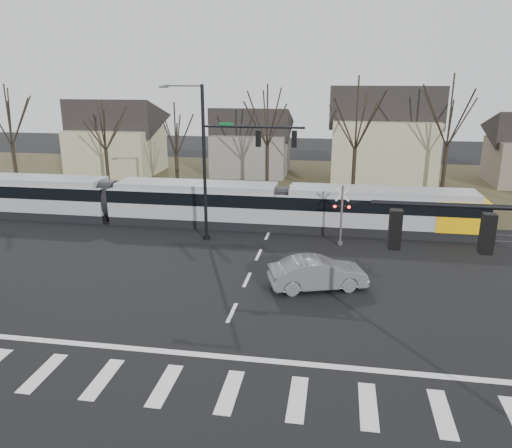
# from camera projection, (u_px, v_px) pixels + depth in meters

# --- Properties ---
(ground) EXTENTS (140.00, 140.00, 0.00)m
(ground) POSITION_uv_depth(u_px,v_px,m) (222.00, 334.00, 21.61)
(ground) COLOR black
(grass_verge) EXTENTS (140.00, 28.00, 0.01)m
(grass_verge) POSITION_uv_depth(u_px,v_px,m) (292.00, 182.00, 51.84)
(grass_verge) COLOR #38331E
(grass_verge) RESTS_ON ground
(crosswalk) EXTENTS (27.00, 2.60, 0.01)m
(crosswalk) POSITION_uv_depth(u_px,v_px,m) (197.00, 388.00, 17.82)
(crosswalk) COLOR silver
(crosswalk) RESTS_ON ground
(stop_line) EXTENTS (28.00, 0.35, 0.01)m
(stop_line) POSITION_uv_depth(u_px,v_px,m) (212.00, 356.00, 19.90)
(stop_line) COLOR silver
(stop_line) RESTS_ON ground
(lane_dashes) EXTENTS (0.18, 30.00, 0.01)m
(lane_dashes) POSITION_uv_depth(u_px,v_px,m) (271.00, 227.00, 36.72)
(lane_dashes) COLOR silver
(lane_dashes) RESTS_ON ground
(rail_pair) EXTENTS (90.00, 1.52, 0.06)m
(rail_pair) POSITION_uv_depth(u_px,v_px,m) (271.00, 227.00, 36.53)
(rail_pair) COLOR #59595E
(rail_pair) RESTS_ON ground
(tram) EXTENTS (41.16, 3.06, 3.12)m
(tram) POSITION_uv_depth(u_px,v_px,m) (194.00, 201.00, 37.14)
(tram) COLOR gray
(tram) RESTS_ON ground
(sedan) EXTENTS (4.79, 6.13, 1.67)m
(sedan) POSITION_uv_depth(u_px,v_px,m) (318.00, 273.00, 25.99)
(sedan) COLOR slate
(sedan) RESTS_ON ground
(signal_pole_far) EXTENTS (9.28, 0.44, 10.20)m
(signal_pole_far) POSITION_uv_depth(u_px,v_px,m) (228.00, 156.00, 32.15)
(signal_pole_far) COLOR black
(signal_pole_far) RESTS_ON ground
(rail_crossing_signal) EXTENTS (1.08, 0.36, 4.00)m
(rail_crossing_signal) POSITION_uv_depth(u_px,v_px,m) (341.00, 217.00, 32.37)
(rail_crossing_signal) COLOR #59595B
(rail_crossing_signal) RESTS_ON ground
(tree_row) EXTENTS (59.20, 7.20, 10.00)m
(tree_row) POSITION_uv_depth(u_px,v_px,m) (309.00, 142.00, 44.42)
(tree_row) COLOR black
(tree_row) RESTS_ON ground
(house_a) EXTENTS (9.72, 8.64, 8.60)m
(house_a) POSITION_uv_depth(u_px,v_px,m) (116.00, 133.00, 55.57)
(house_a) COLOR tan
(house_a) RESTS_ON ground
(house_b) EXTENTS (8.64, 7.56, 7.65)m
(house_b) POSITION_uv_depth(u_px,v_px,m) (251.00, 138.00, 55.26)
(house_b) COLOR slate
(house_b) RESTS_ON ground
(house_c) EXTENTS (10.80, 8.64, 10.10)m
(house_c) POSITION_uv_depth(u_px,v_px,m) (384.00, 132.00, 49.88)
(house_c) COLOR tan
(house_c) RESTS_ON ground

